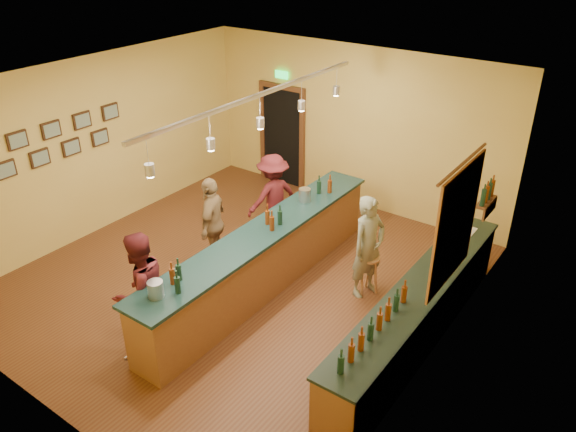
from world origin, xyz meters
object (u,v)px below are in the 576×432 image
Objects in this scene: customer_c at (273,196)px; bar_stool at (370,265)px; customer_a at (141,290)px; tasting_bar at (263,255)px; bartender at (368,247)px; back_counter at (417,314)px; customer_b at (213,223)px.

customer_c is 2.40m from bar_stool.
customer_c is (-0.36, 3.42, -0.06)m from customer_a.
bar_stool is at bearing 31.88° from tasting_bar.
customer_c is at bearing 91.86° from bartender.
back_counter is at bearing 127.14° from customer_a.
customer_b is (-2.47, -0.77, -0.03)m from bartender.
customer_c is at bearing -171.78° from customer_a.
back_counter is 3.74m from customer_a.
tasting_bar is at bearing 51.14° from customer_c.
bartender is at bearing 149.96° from back_counter.
bartender is 1.03× the size of customer_b.
tasting_bar is 1.65m from bar_stool.
bartender is 0.34m from bar_stool.
tasting_bar is 1.73m from customer_c.
bar_stool is (1.95, 2.82, -0.35)m from customer_a.
customer_a is at bearing 25.29° from customer_c.
customer_b is at bearing 176.45° from tasting_bar.
tasting_bar is 2.04m from customer_a.
back_counter is 3.66m from customer_c.
bar_stool is at bearing 94.84° from customer_c.
customer_a is 2.10m from customer_b.
tasting_bar reaches higher than bar_stool.
customer_a is 3.45m from bar_stool.
bartender is 2.59m from customer_b.
back_counter is 2.75× the size of bartender.
customer_a is at bearing -145.02° from back_counter.
bartender is (1.37, 0.84, 0.22)m from tasting_bar.
tasting_bar is at bearing -175.86° from back_counter.
tasting_bar is 1.62m from bartender.
customer_a is (-0.55, -1.95, 0.24)m from tasting_bar.
customer_b is 2.65m from bar_stool.
tasting_bar reaches higher than back_counter.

